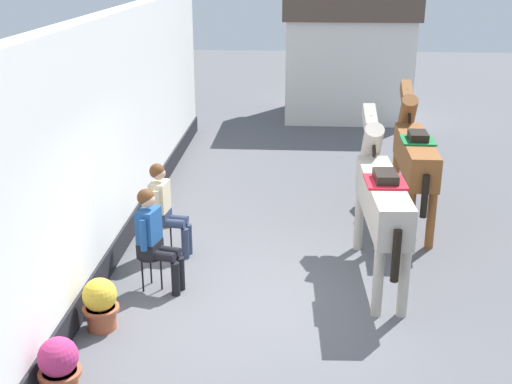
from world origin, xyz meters
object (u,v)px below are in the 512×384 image
object	(u,v)px
seated_visitor_near	(154,235)
flower_planter_far	(100,303)
flower_planter_near	(59,366)
seated_visitor_far	(164,205)
saddled_horse_near	(381,196)
saddled_horse_far	(414,153)

from	to	relation	value
seated_visitor_near	flower_planter_far	size ratio (longest dim) A/B	2.17
flower_planter_near	flower_planter_far	distance (m)	1.26
seated_visitor_far	flower_planter_near	distance (m)	3.39
saddled_horse_near	saddled_horse_far	size ratio (longest dim) A/B	1.00
seated_visitor_near	saddled_horse_near	xyz separation A→B (m)	(2.93, 0.61, 0.38)
seated_visitor_far	flower_planter_far	xyz separation A→B (m)	(-0.36, -2.07, -0.44)
saddled_horse_far	saddled_horse_near	bearing A→B (deg)	-110.16
flower_planter_far	saddled_horse_near	bearing A→B (deg)	25.62
seated_visitor_near	flower_planter_near	distance (m)	2.36
seated_visitor_near	seated_visitor_far	bearing A→B (deg)	94.05
seated_visitor_far	saddled_horse_near	distance (m)	3.07
saddled_horse_far	flower_planter_far	world-z (taller)	saddled_horse_far
saddled_horse_near	saddled_horse_far	bearing A→B (deg)	69.84
seated_visitor_near	flower_planter_far	distance (m)	1.18
seated_visitor_far	saddled_horse_near	size ratio (longest dim) A/B	0.46
seated_visitor_far	saddled_horse_near	world-z (taller)	saddled_horse_near
saddled_horse_near	flower_planter_near	xyz separation A→B (m)	(-3.42, -2.88, -0.82)
seated_visitor_near	flower_planter_near	bearing A→B (deg)	-102.05
seated_visitor_near	saddled_horse_near	distance (m)	3.02
seated_visitor_far	flower_planter_near	xyz separation A→B (m)	(-0.41, -3.33, -0.44)
seated_visitor_far	saddled_horse_far	xyz separation A→B (m)	(3.76, 1.59, 0.38)
seated_visitor_far	seated_visitor_near	bearing A→B (deg)	-85.95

